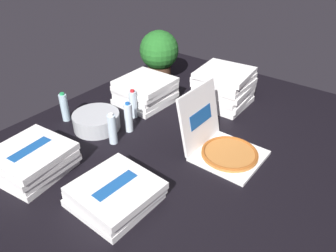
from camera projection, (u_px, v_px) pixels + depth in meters
ground_plane at (175, 152)px, 2.24m from camera, size 3.20×2.40×0.02m
open_pizza_box at (221, 144)px, 2.16m from camera, size 0.41×0.51×0.43m
pizza_stack_left_near at (32, 160)px, 2.00m from camera, size 0.47×0.47×0.18m
pizza_stack_left_mid at (145, 91)px, 2.77m from camera, size 0.45×0.45×0.22m
pizza_stack_right_far at (115, 193)px, 1.79m from camera, size 0.44×0.45×0.13m
pizza_stack_right_near at (224, 87)px, 2.73m from camera, size 0.46×0.46×0.31m
ice_bucket at (97, 121)px, 2.45m from camera, size 0.35×0.35×0.12m
water_bottle_0 at (65, 107)px, 2.52m from camera, size 0.06×0.06×0.24m
water_bottle_1 at (133, 104)px, 2.56m from camera, size 0.06×0.06×0.24m
water_bottle_2 at (112, 129)px, 2.25m from camera, size 0.06×0.06×0.24m
water_bottle_3 at (129, 117)px, 2.39m from camera, size 0.06×0.06×0.24m
potted_plant at (159, 53)px, 3.09m from camera, size 0.37×0.37×0.49m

